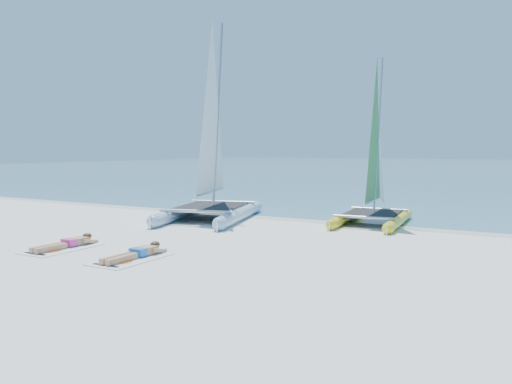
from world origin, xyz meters
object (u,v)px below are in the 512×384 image
Objects in this scene: catamaran_yellow at (376,168)px; sunbather_b at (137,253)px; towel_a at (62,249)px; towel_b at (131,259)px; sunbather_a at (68,243)px; catamaran_blue at (211,157)px.

catamaran_yellow is 3.33× the size of sunbather_b.
catamaran_yellow is 8.84m from sunbather_b.
towel_a is 1.00× the size of towel_b.
towel_a is 0.22m from sunbather_a.
catamaran_blue reaches higher than towel_a.
sunbather_a is 2.31m from sunbather_b.
towel_a is at bearing -107.32° from catamaran_blue.
catamaran_yellow is 3.11× the size of towel_b.
sunbather_b is (2.31, -0.05, 0.00)m from sunbather_a.
catamaran_yellow reaches higher than towel_b.
catamaran_blue reaches higher than sunbather_b.
catamaran_blue reaches higher than towel_b.
sunbather_a is (0.00, 0.19, 0.11)m from towel_a.
catamaran_blue is at bearing 108.99° from sunbather_b.
sunbather_a is 2.32m from towel_b.
catamaran_yellow is 3.11× the size of towel_a.
towel_a is 1.07× the size of sunbather_b.
catamaran_blue is 6.61m from towel_a.
towel_b is (2.10, -6.29, -2.16)m from catamaran_blue.
towel_b is at bearing -90.00° from sunbather_b.
catamaran_blue is at bearing -163.30° from catamaran_yellow.
catamaran_yellow reaches higher than sunbather_b.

